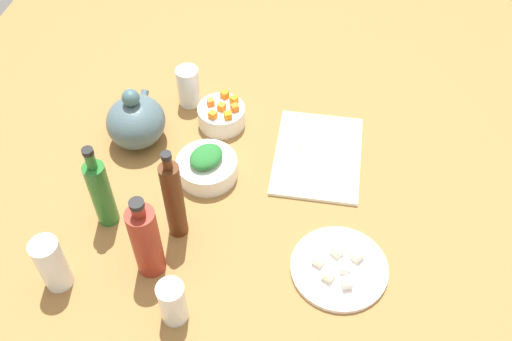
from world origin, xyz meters
The scene contains 29 objects.
tabletop centered at (0.00, 0.00, 1.50)cm, with size 190.00×190.00×3.00cm, color olive.
cutting_board centered at (11.70, -13.85, 3.50)cm, with size 29.09×21.61×1.00cm, color silver.
plate_tofu centered at (-20.54, -22.28, 3.60)cm, with size 21.31×21.31×1.20cm, color white.
bowl_greens centered at (0.72, 12.37, 5.53)cm, with size 14.90×14.90×5.06cm, color white.
bowl_carrots centered at (19.13, 12.93, 5.77)cm, with size 12.52×12.52×5.54cm, color white.
teapot centered at (9.31, 32.90, 9.65)cm, with size 17.28×14.89×16.81cm.
bottle_0 centered at (-16.82, 14.91, 14.43)cm, with size 4.40×4.40×26.03cm.
bottle_1 centered at (-27.21, 18.05, 13.05)cm, with size 6.11×6.11×22.98cm.
bottle_2 centered at (-16.74, 31.80, 12.89)cm, with size 4.87×4.87×23.81cm.
drinking_glass_0 centered at (-34.47, 36.42, 10.01)cm, with size 6.03×6.03×14.02cm, color white.
drinking_glass_1 centered at (25.63, 23.53, 8.71)cm, with size 6.11×6.11×11.43cm, color white.
drinking_glass_2 centered at (-37.57, 9.85, 8.53)cm, with size 5.65×5.65×11.06cm, color white.
carrot_cube_0 centered at (19.07, 9.23, 9.44)cm, with size 1.80×1.80×1.80cm, color orange.
carrot_cube_1 centered at (15.33, 14.23, 9.44)cm, with size 1.80×1.80×1.80cm, color orange.
carrot_cube_2 centered at (18.69, 12.69, 9.44)cm, with size 1.80×1.80×1.80cm, color orange.
carrot_cube_3 centered at (23.49, 12.91, 9.44)cm, with size 1.80×1.80×1.80cm, color orange.
carrot_cube_4 centered at (19.96, 15.90, 9.44)cm, with size 1.80×1.80×1.80cm, color orange.
carrot_cube_5 centered at (15.86, 10.33, 9.44)cm, with size 1.80×1.80×1.80cm, color orange.
carrot_cube_6 centered at (22.00, 10.05, 9.44)cm, with size 1.80×1.80×1.80cm, color orange.
chopped_greens_mound centered at (0.72, 12.37, 9.66)cm, with size 8.93×7.19×3.19cm, color #266D2D.
tofu_cube_0 centered at (-17.27, -21.39, 5.30)cm, with size 2.20×2.20×2.20cm, color silver.
tofu_cube_1 centered at (-20.44, -17.64, 5.30)cm, with size 2.20×2.20×2.20cm, color white.
tofu_cube_2 centered at (-17.71, -25.75, 5.30)cm, with size 2.20×2.20×2.20cm, color #F7E4CC.
tofu_cube_3 centered at (-21.40, -23.53, 5.30)cm, with size 2.20×2.20×2.20cm, color white.
tofu_cube_4 centered at (-23.79, -20.14, 5.30)cm, with size 2.20×2.20×2.20cm, color #F6F3CB.
tofu_cube_5 centered at (-24.93, -24.15, 5.30)cm, with size 2.20×2.20×2.20cm, color silver.
dumpling_0 centered at (13.39, -9.33, 5.27)cm, with size 4.23×3.73×2.53cm, color beige.
dumpling_1 centered at (1.40, -14.38, 5.12)cm, with size 5.76×5.68×2.24cm, color beige.
dumpling_2 centered at (19.45, -18.11, 5.11)cm, with size 5.51×4.97×2.22cm, color beige.
Camera 1 is at (-88.76, -16.67, 112.89)cm, focal length 40.59 mm.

